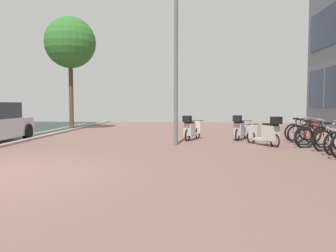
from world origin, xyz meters
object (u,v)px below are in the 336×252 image
at_px(bicycle_rack_04, 312,135).
at_px(street_tree, 70,43).
at_px(bicycle_rack_06, 300,132).
at_px(bicycle_rack_02, 333,140).
at_px(scooter_mid, 240,129).
at_px(lamp_post, 176,42).
at_px(bicycle_rack_03, 314,138).
at_px(bicycle_rack_05, 304,133).
at_px(scooter_far, 267,132).
at_px(scooter_near, 191,129).

bearing_deg(bicycle_rack_04, street_tree, 148.65).
bearing_deg(bicycle_rack_06, bicycle_rack_02, -90.54).
height_order(bicycle_rack_04, scooter_mid, scooter_mid).
height_order(bicycle_rack_06, lamp_post, lamp_post).
bearing_deg(bicycle_rack_06, bicycle_rack_04, -92.76).
xyz_separation_m(bicycle_rack_03, bicycle_rack_05, (0.20, 1.54, 0.00)).
height_order(bicycle_rack_04, scooter_far, scooter_far).
height_order(bicycle_rack_04, scooter_near, scooter_near).
xyz_separation_m(scooter_near, street_tree, (-6.45, 5.07, 4.25)).
xyz_separation_m(scooter_near, scooter_far, (2.56, -1.71, 0.01)).
distance_m(bicycle_rack_03, scooter_far, 1.47).
height_order(bicycle_rack_03, scooter_near, scooter_near).
relative_size(bicycle_rack_05, bicycle_rack_06, 1.01).
bearing_deg(bicycle_rack_04, bicycle_rack_02, -88.32).
xyz_separation_m(bicycle_rack_06, scooter_far, (-1.68, -1.85, 0.12)).
bearing_deg(bicycle_rack_02, bicycle_rack_04, 91.68).
distance_m(scooter_near, street_tree, 9.24).
bearing_deg(bicycle_rack_06, bicycle_rack_03, -97.03).
height_order(scooter_near, scooter_far, scooter_far).
bearing_deg(bicycle_rack_05, street_tree, 151.76).
xyz_separation_m(bicycle_rack_02, lamp_post, (-4.75, 1.31, 3.19)).
bearing_deg(scooter_near, bicycle_rack_04, -18.58).
bearing_deg(street_tree, bicycle_rack_04, -31.35).
relative_size(bicycle_rack_03, street_tree, 0.22).
height_order(bicycle_rack_03, lamp_post, lamp_post).
height_order(bicycle_rack_03, bicycle_rack_04, bicycle_rack_03).
xyz_separation_m(bicycle_rack_04, scooter_far, (-1.60, -0.31, 0.12)).
relative_size(bicycle_rack_04, scooter_mid, 0.86).
relative_size(scooter_far, street_tree, 0.27).
bearing_deg(scooter_near, bicycle_rack_05, -8.62).
bearing_deg(bicycle_rack_05, bicycle_rack_02, -88.65).
distance_m(scooter_near, scooter_mid, 1.94).
distance_m(bicycle_rack_06, lamp_post, 6.01).
bearing_deg(bicycle_rack_03, bicycle_rack_06, 82.97).
relative_size(bicycle_rack_06, scooter_mid, 0.84).
height_order(bicycle_rack_05, scooter_near, scooter_near).
bearing_deg(lamp_post, bicycle_rack_06, 20.26).
height_order(scooter_mid, lamp_post, lamp_post).
bearing_deg(bicycle_rack_04, lamp_post, -177.23).
xyz_separation_m(bicycle_rack_04, scooter_mid, (-2.22, 1.54, 0.12)).
distance_m(bicycle_rack_06, scooter_far, 2.50).
xyz_separation_m(bicycle_rack_02, bicycle_rack_03, (-0.26, 0.77, 0.00)).
bearing_deg(lamp_post, street_tree, 131.42).
relative_size(bicycle_rack_05, scooter_near, 0.82).
distance_m(lamp_post, street_tree, 9.01).
bearing_deg(bicycle_rack_05, scooter_near, 171.38).
relative_size(bicycle_rack_04, scooter_far, 0.80).
relative_size(bicycle_rack_03, bicycle_rack_04, 1.02).
height_order(bicycle_rack_04, bicycle_rack_06, bicycle_rack_06).
relative_size(bicycle_rack_02, street_tree, 0.21).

